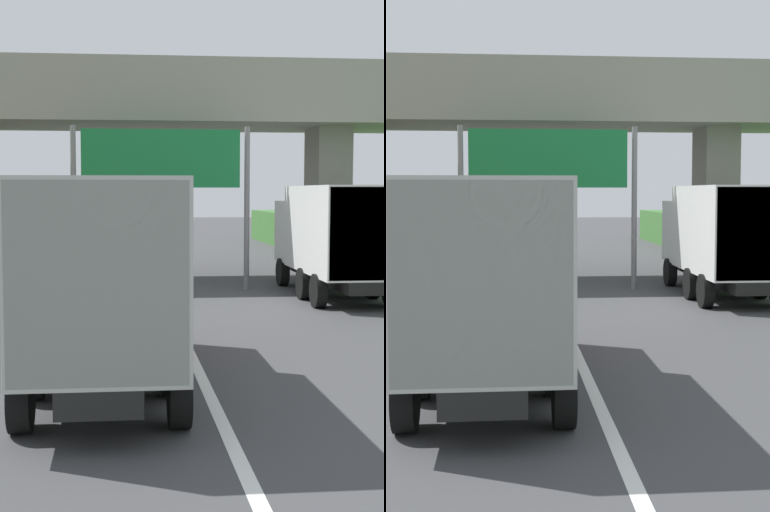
% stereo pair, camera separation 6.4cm
% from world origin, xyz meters
% --- Properties ---
extents(lane_centre_stripe, '(0.20, 89.58, 0.01)m').
position_xyz_m(lane_centre_stripe, '(0.00, 24.79, 0.00)').
color(lane_centre_stripe, white).
rests_on(lane_centre_stripe, ground).
extents(overpass_bridge, '(40.00, 4.80, 7.90)m').
position_xyz_m(overpass_bridge, '(0.00, 30.99, 5.97)').
color(overpass_bridge, gray).
rests_on(overpass_bridge, ground).
extents(overhead_highway_sign, '(5.88, 0.18, 5.40)m').
position_xyz_m(overhead_highway_sign, '(0.00, 27.29, 3.99)').
color(overhead_highway_sign, slate).
rests_on(overhead_highway_sign, ground).
extents(truck_red, '(2.44, 7.30, 3.44)m').
position_xyz_m(truck_red, '(-1.69, 14.84, 1.93)').
color(truck_red, black).
rests_on(truck_red, ground).
extents(truck_yellow, '(2.44, 7.30, 3.44)m').
position_xyz_m(truck_yellow, '(-5.19, 42.65, 1.93)').
color(truck_yellow, black).
rests_on(truck_yellow, ground).
extents(truck_white, '(2.44, 7.30, 3.44)m').
position_xyz_m(truck_white, '(5.24, 25.31, 1.93)').
color(truck_white, black).
rests_on(truck_white, ground).
extents(construction_barrel_4, '(0.57, 0.57, 0.90)m').
position_xyz_m(construction_barrel_4, '(6.67, 28.01, 0.46)').
color(construction_barrel_4, orange).
rests_on(construction_barrel_4, ground).
extents(construction_barrel_5, '(0.57, 0.57, 0.90)m').
position_xyz_m(construction_barrel_5, '(6.73, 33.40, 0.46)').
color(construction_barrel_5, orange).
rests_on(construction_barrel_5, ground).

